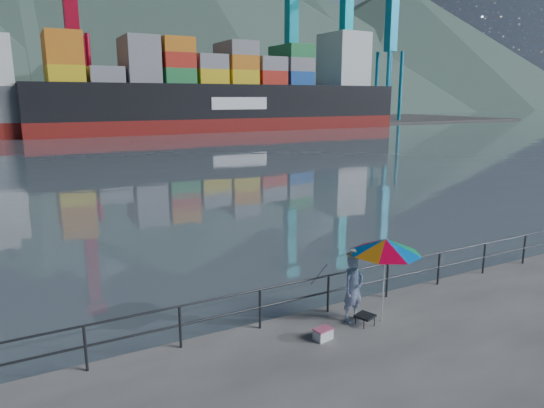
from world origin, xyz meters
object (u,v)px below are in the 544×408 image
(beach_umbrella, at_px, (385,246))
(fisherman, at_px, (353,288))
(container_ship, at_px, (235,95))
(cooler_bag, at_px, (323,334))

(beach_umbrella, bearing_deg, fisherman, 146.14)
(container_ship, bearing_deg, fisherman, -111.79)
(cooler_bag, height_order, container_ship, container_ship)
(container_ship, bearing_deg, cooler_bag, -112.50)
(fisherman, distance_m, cooler_bag, 1.51)
(beach_umbrella, distance_m, container_ship, 77.17)
(fisherman, relative_size, container_ship, 0.03)
(cooler_bag, bearing_deg, beach_umbrella, -7.25)
(beach_umbrella, relative_size, container_ship, 0.03)
(beach_umbrella, relative_size, cooler_bag, 5.22)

